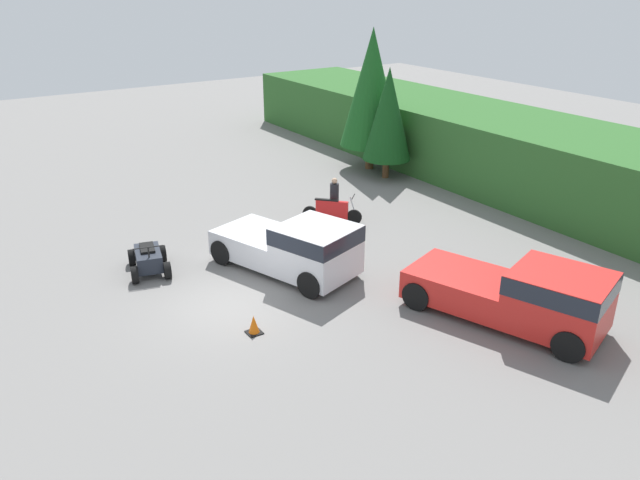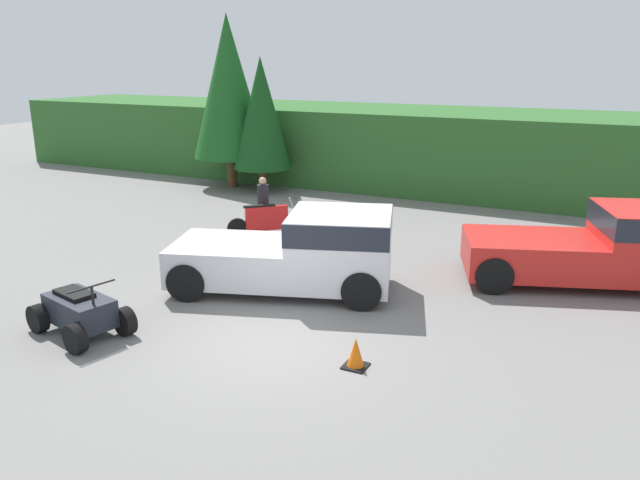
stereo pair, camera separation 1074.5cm
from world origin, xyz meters
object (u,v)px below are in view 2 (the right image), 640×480
at_px(traffic_cone, 356,354).
at_px(pickup_truck_red, 612,244).
at_px(quad_atv, 80,312).
at_px(dirt_bike, 267,220).
at_px(pickup_truck_second, 304,249).
at_px(rider_person, 263,203).

bearing_deg(traffic_cone, pickup_truck_red, 60.22).
height_order(quad_atv, traffic_cone, quad_atv).
height_order(dirt_bike, quad_atv, dirt_bike).
bearing_deg(traffic_cone, pickup_truck_second, 131.17).
distance_m(pickup_truck_second, traffic_cone, 3.98).
bearing_deg(pickup_truck_red, rider_person, 159.02).
bearing_deg(pickup_truck_red, pickup_truck_second, -169.53).
distance_m(pickup_truck_red, quad_atv, 11.95).
bearing_deg(quad_atv, rider_person, 108.60).
height_order(pickup_truck_red, dirt_bike, pickup_truck_red).
relative_size(pickup_truck_second, traffic_cone, 9.94).
xyz_separation_m(pickup_truck_red, traffic_cone, (-3.76, -6.56, -0.74)).
relative_size(dirt_bike, quad_atv, 0.81).
xyz_separation_m(pickup_truck_second, dirt_bike, (-3.16, 3.59, -0.50)).
bearing_deg(dirt_bike, quad_atv, -131.37).
xyz_separation_m(pickup_truck_red, quad_atv, (-9.15, -7.67, -0.56)).
height_order(pickup_truck_second, dirt_bike, pickup_truck_second).
xyz_separation_m(pickup_truck_red, pickup_truck_second, (-6.33, -3.62, -0.00)).
distance_m(pickup_truck_red, pickup_truck_second, 7.29).
height_order(pickup_truck_red, traffic_cone, pickup_truck_red).
bearing_deg(pickup_truck_red, traffic_cone, -139.09).
distance_m(pickup_truck_second, quad_atv, 4.97).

